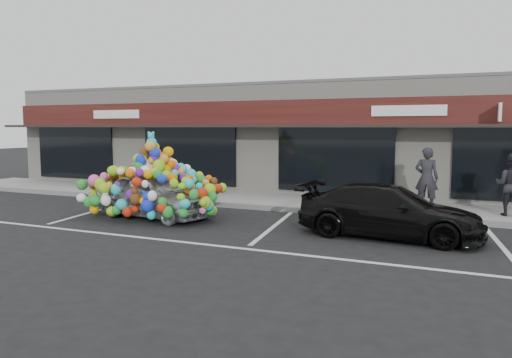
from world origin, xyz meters
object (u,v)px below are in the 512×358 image
at_px(toy_car, 154,190).
at_px(pedestrian_b, 511,185).
at_px(pedestrian_a, 427,178).
at_px(black_sedan, 389,211).

relative_size(toy_car, pedestrian_b, 2.49).
xyz_separation_m(toy_car, pedestrian_b, (9.40, 3.56, 0.21)).
height_order(toy_car, pedestrian_b, toy_car).
distance_m(toy_car, pedestrian_b, 10.06).
bearing_deg(pedestrian_a, black_sedan, 83.98).
bearing_deg(black_sedan, pedestrian_a, -3.64).
relative_size(toy_car, black_sedan, 1.01).
bearing_deg(toy_car, black_sedan, -78.22).
bearing_deg(black_sedan, pedestrian_b, -34.66).
xyz_separation_m(toy_car, black_sedan, (6.64, 0.11, -0.18)).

